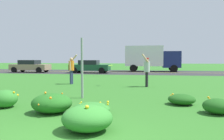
# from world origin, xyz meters

# --- Properties ---
(ground_plane) EXTENTS (120.00, 120.00, 0.00)m
(ground_plane) POSITION_xyz_m (0.00, 11.40, 0.00)
(ground_plane) COLOR #2D6B23
(highway_strip) EXTENTS (120.00, 8.75, 0.01)m
(highway_strip) POSITION_xyz_m (0.00, 22.80, 0.00)
(highway_strip) COLOR #2D2D30
(highway_strip) RESTS_ON ground
(highway_center_stripe) EXTENTS (120.00, 0.16, 0.00)m
(highway_center_stripe) POSITION_xyz_m (0.00, 22.80, 0.01)
(highway_center_stripe) COLOR yellow
(highway_center_stripe) RESTS_ON ground
(daylily_clump_mid_right) EXTENTS (0.85, 0.80, 0.48)m
(daylily_clump_mid_right) POSITION_xyz_m (3.60, 3.24, 0.23)
(daylily_clump_mid_right) COLOR #1E5619
(daylily_clump_mid_right) RESTS_ON ground
(daylily_clump_near_camera) EXTENTS (0.95, 0.87, 0.37)m
(daylily_clump_near_camera) POSITION_xyz_m (2.75, 4.44, 0.19)
(daylily_clump_near_camera) COLOR #1E5619
(daylily_clump_near_camera) RESTS_ON ground
(daylily_clump_front_center) EXTENTS (1.22, 1.12, 0.64)m
(daylily_clump_front_center) POSITION_xyz_m (-1.26, 2.56, 0.29)
(daylily_clump_front_center) COLOR #23661E
(daylily_clump_front_center) RESTS_ON ground
(daylily_clump_mid_left) EXTENTS (1.15, 1.10, 0.63)m
(daylily_clump_mid_left) POSITION_xyz_m (0.25, 1.12, 0.29)
(daylily_clump_mid_left) COLOR #337F2D
(daylily_clump_mid_left) RESTS_ON ground
(daylily_clump_mid_center) EXTENTS (1.08, 0.95, 0.41)m
(daylily_clump_mid_center) POSITION_xyz_m (-0.01, 2.47, 0.18)
(daylily_clump_mid_center) COLOR #337F2D
(daylily_clump_mid_center) RESTS_ON ground
(daylily_clump_front_right) EXTENTS (0.83, 0.80, 0.59)m
(daylily_clump_front_right) POSITION_xyz_m (-3.11, 2.98, 0.29)
(daylily_clump_front_right) COLOR #337F2D
(daylily_clump_front_right) RESTS_ON ground
(sign_post_near_path) EXTENTS (0.07, 0.10, 2.47)m
(sign_post_near_path) POSITION_xyz_m (-1.10, 5.11, 1.23)
(sign_post_near_path) COLOR #93969B
(sign_post_near_path) RESTS_ON ground
(person_thrower_orange_shirt) EXTENTS (0.51, 0.51, 1.89)m
(person_thrower_orange_shirt) POSITION_xyz_m (-3.27, 9.87, 1.02)
(person_thrower_orange_shirt) COLOR orange
(person_thrower_orange_shirt) RESTS_ON ground
(person_catcher_red_cap_gray_shirt) EXTENTS (0.47, 0.51, 1.91)m
(person_catcher_red_cap_gray_shirt) POSITION_xyz_m (1.47, 9.27, 1.02)
(person_catcher_red_cap_gray_shirt) COLOR #B2B2B7
(person_catcher_red_cap_gray_shirt) RESTS_ON ground
(frisbee_lime) EXTENTS (0.27, 0.26, 0.10)m
(frisbee_lime) POSITION_xyz_m (-0.67, 9.38, 1.21)
(frisbee_lime) COLOR #8CD133
(car_tan_leftmost) EXTENTS (4.50, 2.00, 1.45)m
(car_tan_leftmost) POSITION_xyz_m (-12.36, 20.83, 0.74)
(car_tan_leftmost) COLOR #937F60
(car_tan_leftmost) RESTS_ON ground
(car_dark_green_center_left) EXTENTS (4.50, 2.00, 1.45)m
(car_dark_green_center_left) POSITION_xyz_m (-5.06, 20.83, 0.74)
(car_dark_green_center_left) COLOR #194C2D
(car_dark_green_center_left) RESTS_ON ground
(box_truck_navy) EXTENTS (6.70, 2.46, 3.20)m
(box_truck_navy) POSITION_xyz_m (1.87, 24.77, 1.80)
(box_truck_navy) COLOR navy
(box_truck_navy) RESTS_ON ground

